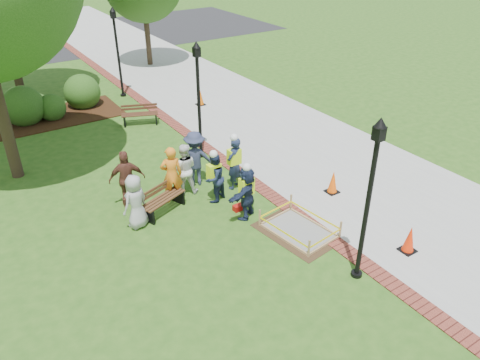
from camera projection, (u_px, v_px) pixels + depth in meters
ground at (248, 232)px, 13.35m from camera, size 100.00×100.00×0.00m
sidewalk at (218, 99)px, 23.00m from camera, size 6.00×60.00×0.02m
brick_edging at (158, 112)px, 21.45m from camera, size 0.50×60.00×0.03m
mulch_bed at (40, 120)px, 20.63m from camera, size 7.00×3.00×0.05m
parking_lot at (34, 43)px, 32.97m from camera, size 36.00×12.00×0.01m
wet_concrete_pad at (299, 225)px, 13.27m from camera, size 1.99×2.50×0.55m
bench_near at (163, 205)px, 14.15m from camera, size 1.60×1.02×0.83m
bench_far at (140, 118)px, 20.11m from camera, size 1.61×1.03×0.83m
cone_front at (409, 240)px, 12.42m from camera, size 0.40×0.40×0.80m
cone_back at (333, 182)px, 15.08m from camera, size 0.40×0.40×0.79m
cone_far at (200, 97)px, 22.08m from camera, size 0.40×0.40×0.80m
toolbox at (239, 207)px, 14.33m from camera, size 0.38×0.22×0.19m
lamp_near at (370, 191)px, 10.54m from camera, size 0.28×0.28×4.26m
lamp_mid at (198, 93)px, 16.36m from camera, size 0.28×0.28×4.26m
lamp_far at (117, 46)px, 22.17m from camera, size 0.28×0.28×4.26m
shrub_b at (27, 123)px, 20.38m from camera, size 1.76×1.76×1.76m
shrub_c at (54, 119)px, 20.80m from camera, size 1.21×1.21×1.21m
shrub_d at (85, 106)px, 22.11m from camera, size 1.66×1.66×1.66m
shrub_e at (40, 115)px, 21.18m from camera, size 1.08×1.08×1.08m
casual_person_a at (136, 202)px, 13.24m from camera, size 0.62×0.51×1.65m
casual_person_b at (172, 175)px, 14.38m from camera, size 0.68×0.53×1.87m
casual_person_c at (184, 169)px, 14.89m from camera, size 0.65×0.56×1.70m
casual_person_d at (127, 179)px, 14.16m from camera, size 0.67×0.53×1.85m
casual_person_e at (195, 159)px, 15.31m from camera, size 0.71×0.61×1.89m
hivis_worker_a at (246, 191)px, 13.64m from camera, size 0.62×0.56×1.79m
hivis_worker_b at (234, 162)px, 15.10m from camera, size 0.67×0.58×1.93m
hivis_worker_c at (214, 176)px, 14.43m from camera, size 0.60×0.51×1.76m
parked_car_b at (2, 54)px, 30.40m from camera, size 2.85×4.84×1.48m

